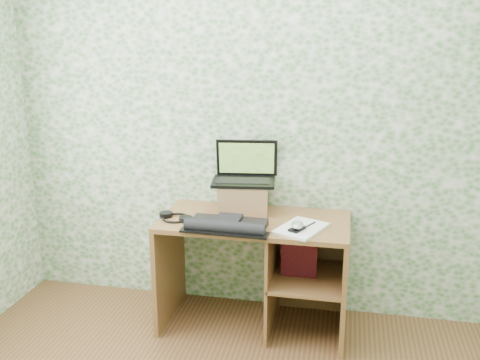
% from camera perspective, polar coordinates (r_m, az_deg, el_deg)
% --- Properties ---
extents(wall_back, '(3.50, 0.00, 3.50)m').
position_cam_1_polar(wall_back, '(3.57, 2.49, 5.80)').
color(wall_back, silver).
rests_on(wall_back, ground).
extents(desk, '(1.20, 0.60, 0.75)m').
position_cam_1_polar(desk, '(3.53, 2.87, -8.23)').
color(desk, brown).
rests_on(desk, floor).
extents(riser, '(0.35, 0.31, 0.19)m').
position_cam_1_polar(riser, '(3.54, 0.37, -1.84)').
color(riser, '#966643').
rests_on(riser, desk).
extents(laptop, '(0.44, 0.34, 0.27)m').
position_cam_1_polar(laptop, '(3.54, 0.51, 0.85)').
color(laptop, black).
rests_on(laptop, riser).
extents(keyboard, '(0.53, 0.28, 0.07)m').
position_cam_1_polar(keyboard, '(3.25, -1.40, -4.81)').
color(keyboard, black).
rests_on(keyboard, desk).
extents(headphones, '(0.24, 0.23, 0.03)m').
position_cam_1_polar(headphones, '(3.44, -6.87, -3.98)').
color(headphones, black).
rests_on(headphones, desk).
extents(notepad, '(0.34, 0.39, 0.02)m').
position_cam_1_polar(notepad, '(3.26, 6.55, -5.15)').
color(notepad, silver).
rests_on(notepad, desk).
extents(mouse, '(0.12, 0.14, 0.04)m').
position_cam_1_polar(mouse, '(3.21, 6.12, -4.98)').
color(mouse, silver).
rests_on(mouse, notepad).
extents(pen, '(0.07, 0.13, 0.01)m').
position_cam_1_polar(pen, '(3.29, 7.36, -4.80)').
color(pen, black).
rests_on(pen, notepad).
extents(red_box, '(0.23, 0.07, 0.27)m').
position_cam_1_polar(red_box, '(3.47, 6.35, -7.99)').
color(red_box, maroon).
rests_on(red_box, desk).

